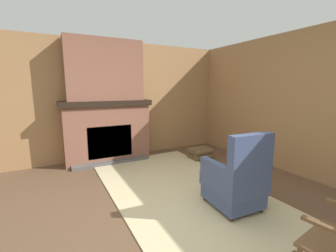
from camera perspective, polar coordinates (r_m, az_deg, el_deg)
The scene contains 10 objects.
ground_plane at distance 2.81m, azimuth -1.46°, elevation -23.30°, with size 14.00×14.00×0.00m, color brown.
wood_panel_wall_left at distance 5.02m, azimuth -15.96°, elevation 6.14°, with size 0.06×6.11×2.50m.
wood_panel_wall_back at distance 4.37m, azimuth 33.53°, elevation 4.49°, with size 6.11×0.09×2.50m.
fireplace_hearth at distance 4.86m, azimuth -15.02°, elevation -1.30°, with size 0.61×1.81×1.27m.
chimney_breast at distance 4.80m, azimuth -15.72°, elevation 13.50°, with size 0.35×1.51×1.21m.
area_rug at distance 3.36m, azimuth 5.62°, elevation -17.30°, with size 4.14×2.00×0.01m.
armchair at distance 3.04m, azimuth 16.81°, elevation -13.30°, with size 0.71×0.63×1.02m.
firewood_stack at distance 4.99m, azimuth 8.15°, elevation -6.83°, with size 0.39×0.45×0.24m.
oil_lamp_vase at distance 4.72m, azimuth -23.73°, elevation 6.87°, with size 0.13×0.13×0.26m.
storage_case at distance 4.93m, azimuth -10.80°, elevation 7.29°, with size 0.13×0.21×0.13m.
Camera 1 is at (2.11, -1.05, 1.53)m, focal length 24.00 mm.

